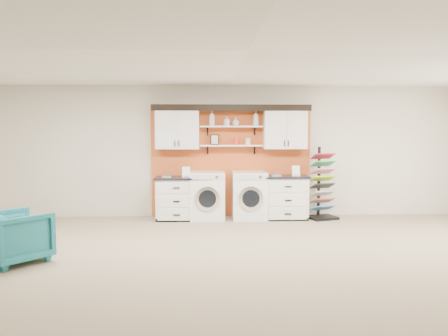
{
  "coord_description": "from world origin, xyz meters",
  "views": [
    {
      "loc": [
        -0.51,
        -5.37,
        1.81
      ],
      "look_at": [
        -0.21,
        2.3,
        1.18
      ],
      "focal_mm": 35.0,
      "sensor_mm": 36.0,
      "label": 1
    }
  ],
  "objects_px": {
    "dryer": "(249,195)",
    "base_cabinet_left": "(177,198)",
    "base_cabinet_right": "(285,197)",
    "armchair": "(16,237)",
    "washer": "(207,196)",
    "sample_rack": "(322,195)"
  },
  "relations": [
    {
      "from": "base_cabinet_left",
      "to": "dryer",
      "type": "height_order",
      "value": "dryer"
    },
    {
      "from": "base_cabinet_left",
      "to": "sample_rack",
      "type": "height_order",
      "value": "sample_rack"
    },
    {
      "from": "base_cabinet_right",
      "to": "dryer",
      "type": "height_order",
      "value": "dryer"
    },
    {
      "from": "base_cabinet_right",
      "to": "washer",
      "type": "bearing_deg",
      "value": -179.88
    },
    {
      "from": "base_cabinet_right",
      "to": "washer",
      "type": "xyz_separation_m",
      "value": [
        -1.64,
        -0.0,
        0.04
      ]
    },
    {
      "from": "base_cabinet_right",
      "to": "sample_rack",
      "type": "relative_size",
      "value": 0.61
    },
    {
      "from": "washer",
      "to": "armchair",
      "type": "bearing_deg",
      "value": -132.23
    },
    {
      "from": "base_cabinet_right",
      "to": "dryer",
      "type": "distance_m",
      "value": 0.76
    },
    {
      "from": "armchair",
      "to": "washer",
      "type": "bearing_deg",
      "value": -91.35
    },
    {
      "from": "dryer",
      "to": "armchair",
      "type": "distance_m",
      "value": 4.6
    },
    {
      "from": "sample_rack",
      "to": "armchair",
      "type": "relative_size",
      "value": 1.9
    },
    {
      "from": "dryer",
      "to": "base_cabinet_left",
      "type": "bearing_deg",
      "value": 179.87
    },
    {
      "from": "base_cabinet_right",
      "to": "dryer",
      "type": "bearing_deg",
      "value": -179.75
    },
    {
      "from": "base_cabinet_right",
      "to": "sample_rack",
      "type": "distance_m",
      "value": 0.77
    },
    {
      "from": "base_cabinet_right",
      "to": "armchair",
      "type": "bearing_deg",
      "value": -145.67
    },
    {
      "from": "armchair",
      "to": "dryer",
      "type": "bearing_deg",
      "value": -99.45
    },
    {
      "from": "washer",
      "to": "sample_rack",
      "type": "distance_m",
      "value": 2.4
    },
    {
      "from": "armchair",
      "to": "base_cabinet_left",
      "type": "bearing_deg",
      "value": -83.9
    },
    {
      "from": "washer",
      "to": "sample_rack",
      "type": "bearing_deg",
      "value": -1.05
    },
    {
      "from": "washer",
      "to": "armchair",
      "type": "height_order",
      "value": "washer"
    },
    {
      "from": "base_cabinet_right",
      "to": "washer",
      "type": "height_order",
      "value": "washer"
    },
    {
      "from": "sample_rack",
      "to": "armchair",
      "type": "xyz_separation_m",
      "value": [
        -5.06,
        -2.89,
        -0.13
      ]
    }
  ]
}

